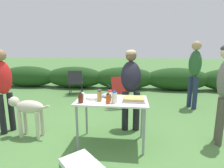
% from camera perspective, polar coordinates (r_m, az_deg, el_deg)
% --- Properties ---
extents(ground_plane, '(60.00, 60.00, 0.00)m').
position_cam_1_polar(ground_plane, '(3.03, -0.02, -18.72)').
color(ground_plane, '#4C7A3D').
extents(shrub_hedge, '(14.40, 0.90, 0.85)m').
position_cam_1_polar(shrub_hedge, '(6.85, 3.98, 1.94)').
color(shrub_hedge, '#1E4219').
rests_on(shrub_hedge, ground).
extents(folding_table, '(1.10, 0.64, 0.74)m').
position_cam_1_polar(folding_table, '(2.76, -0.03, -6.69)').
color(folding_table, silver).
rests_on(folding_table, ground).
extents(food_tray, '(0.35, 0.28, 0.06)m').
position_cam_1_polar(food_tray, '(2.69, 7.05, -4.96)').
color(food_tray, '#9E9EA3').
rests_on(food_tray, folding_table).
extents(plate_stack, '(0.26, 0.26, 0.04)m').
position_cam_1_polar(plate_stack, '(2.83, -5.97, -4.31)').
color(plate_stack, white).
rests_on(plate_stack, folding_table).
extents(mixing_bowl, '(0.23, 0.23, 0.06)m').
position_cam_1_polar(mixing_bowl, '(2.90, -1.06, -3.60)').
color(mixing_bowl, '#99B2CC').
rests_on(mixing_bowl, folding_table).
extents(paper_cup_stack, '(0.08, 0.08, 0.12)m').
position_cam_1_polar(paper_cup_stack, '(2.72, -9.85, -4.13)').
color(paper_cup_stack, white).
rests_on(paper_cup_stack, folding_table).
extents(mayo_bottle, '(0.08, 0.08, 0.20)m').
position_cam_1_polar(mayo_bottle, '(2.55, 0.76, -4.20)').
color(mayo_bottle, silver).
rests_on(mayo_bottle, folding_table).
extents(spice_jar, '(0.07, 0.07, 0.18)m').
position_cam_1_polar(spice_jar, '(2.66, -4.13, -3.77)').
color(spice_jar, '#B2893D').
rests_on(spice_jar, folding_table).
extents(beer_bottle, '(0.07, 0.07, 0.15)m').
position_cam_1_polar(beer_bottle, '(2.63, -1.12, -4.22)').
color(beer_bottle, brown).
rests_on(beer_bottle, folding_table).
extents(bbq_sauce_bottle, '(0.07, 0.07, 0.17)m').
position_cam_1_polar(bbq_sauce_bottle, '(2.60, -10.21, -4.32)').
color(bbq_sauce_bottle, '#562314').
rests_on(bbq_sauce_bottle, folding_table).
extents(hot_sauce_bottle, '(0.06, 0.06, 0.17)m').
position_cam_1_polar(hot_sauce_bottle, '(2.53, -1.31, -4.63)').
color(hot_sauce_bottle, '#CC4214').
rests_on(hot_sauce_bottle, folding_table).
extents(standing_person_in_red_jacket, '(0.42, 0.51, 1.51)m').
position_cam_1_polar(standing_person_in_red_jacket, '(3.30, 6.21, 0.94)').
color(standing_person_in_red_jacket, black).
rests_on(standing_person_in_red_jacket, ground).
extents(standing_person_in_olive_jacket, '(0.37, 0.43, 1.73)m').
position_cam_1_polar(standing_person_in_olive_jacket, '(4.92, 25.37, 4.67)').
color(standing_person_in_olive_jacket, '#232D4C').
rests_on(standing_person_in_olive_jacket, ground).
extents(standing_person_with_beanie, '(0.33, 0.38, 1.52)m').
position_cam_1_polar(standing_person_with_beanie, '(3.65, -31.97, 0.17)').
color(standing_person_with_beanie, black).
rests_on(standing_person_with_beanie, ground).
extents(dog, '(0.80, 0.25, 0.71)m').
position_cam_1_polar(dog, '(3.38, -25.83, -7.41)').
color(dog, beige).
rests_on(dog, ground).
extents(camp_chair_green_behind_table, '(0.64, 0.71, 0.83)m').
position_cam_1_polar(camp_chair_green_behind_table, '(4.66, 2.12, -1.80)').
color(camp_chair_green_behind_table, maroon).
rests_on(camp_chair_green_behind_table, ground).
extents(camp_chair_near_hedge, '(0.59, 0.68, 0.83)m').
position_cam_1_polar(camp_chair_near_hedge, '(6.05, -11.80, 0.95)').
color(camp_chair_near_hedge, '#232328').
rests_on(camp_chair_near_hedge, ground).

